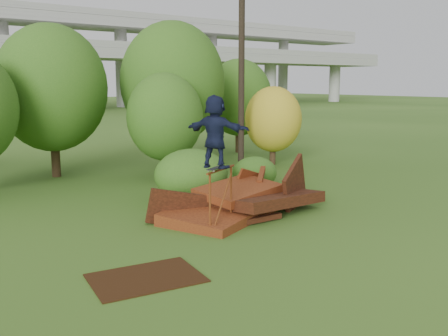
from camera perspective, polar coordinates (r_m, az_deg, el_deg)
ground at (r=14.01m, az=7.64°, el=-7.24°), size 240.00×240.00×0.00m
scrap_pile at (r=15.65m, az=2.08°, el=-3.93°), size 5.91×3.54×2.17m
grind_rail at (r=13.89m, az=-0.36°, el=-2.43°), size 1.45×0.75×1.73m
skateboard at (r=13.49m, az=-0.98°, el=-0.02°), size 0.71×0.47×0.07m
skater at (r=13.35m, az=-0.99°, el=4.19°), size 1.35×1.88×1.96m
flat_plate at (r=10.88m, az=-8.92°, el=-12.30°), size 2.49×1.95×0.03m
tree_1 at (r=22.62m, az=-19.10°, el=8.62°), size 4.69×4.69×6.53m
tree_2 at (r=20.92m, az=-6.77°, el=5.79°), size 3.18×3.18×4.48m
tree_3 at (r=24.25m, az=-5.87°, el=9.69°), size 5.00×5.00×6.93m
tree_4 at (r=24.84m, az=5.64°, el=5.56°), size 2.81×2.81×3.88m
tree_5 at (r=29.07m, az=1.68°, el=8.04°), size 3.85×3.85×5.40m
shrub_left at (r=17.30m, az=-3.75°, el=-0.79°), size 2.62×2.42×1.82m
shrub_right at (r=19.26m, az=3.51°, el=-0.54°), size 1.77×1.63×1.26m
utility_pole at (r=22.96m, az=2.02°, el=12.45°), size 1.40×0.28×10.13m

